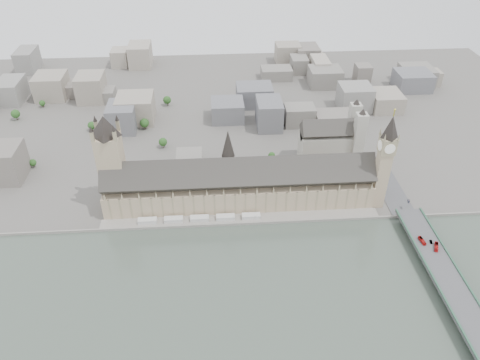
{
  "coord_description": "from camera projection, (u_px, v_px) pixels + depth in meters",
  "views": [
    {
      "loc": [
        -25.04,
        -356.33,
        293.69
      ],
      "look_at": [
        0.67,
        15.01,
        31.88
      ],
      "focal_mm": 35.0,
      "sensor_mm": 36.0,
      "label": 1
    }
  ],
  "objects": [
    {
      "name": "elizabeth_tower",
      "position": [
        385.0,
        156.0,
        442.04
      ],
      "size": [
        17.0,
        17.0,
        107.5
      ],
      "color": "tan",
      "rests_on": "ground"
    },
    {
      "name": "embankment_wall",
      "position": [
        241.0,
        224.0,
        448.04
      ],
      "size": [
        600.0,
        1.5,
        3.0
      ],
      "primitive_type": "cube",
      "color": "gray",
      "rests_on": "ground"
    },
    {
      "name": "park_trees",
      "position": [
        227.0,
        175.0,
        505.22
      ],
      "size": [
        110.0,
        30.0,
        15.0
      ],
      "primitive_type": null,
      "color": "#1B4819",
      "rests_on": "ground"
    },
    {
      "name": "ground",
      "position": [
        240.0,
        215.0,
        461.14
      ],
      "size": [
        900.0,
        900.0,
        0.0
      ],
      "primitive_type": "plane",
      "color": "#595651",
      "rests_on": "ground"
    },
    {
      "name": "car_approach",
      "position": [
        409.0,
        201.0,
        461.47
      ],
      "size": [
        3.04,
        5.46,
        1.5
      ],
      "primitive_type": "imported",
      "rotation": [
        0.0,
        0.0,
        -0.19
      ],
      "color": "gray",
      "rests_on": "westminster_bridge"
    },
    {
      "name": "westminster_abbey",
      "position": [
        332.0,
        141.0,
        530.49
      ],
      "size": [
        68.0,
        36.0,
        64.0
      ],
      "color": "gray",
      "rests_on": "ground"
    },
    {
      "name": "red_bus_north",
      "position": [
        422.0,
        241.0,
        413.69
      ],
      "size": [
        3.7,
        10.89,
        2.97
      ],
      "primitive_type": "imported",
      "rotation": [
        0.0,
        0.0,
        0.11
      ],
      "color": "red",
      "rests_on": "westminster_bridge"
    },
    {
      "name": "bridge_parapets",
      "position": [
        464.0,
        305.0,
        356.35
      ],
      "size": [
        25.0,
        235.0,
        1.15
      ],
      "primitive_type": null,
      "color": "#325B44",
      "rests_on": "westminster_bridge"
    },
    {
      "name": "victoria_tower",
      "position": [
        110.0,
        158.0,
        443.7
      ],
      "size": [
        30.0,
        30.0,
        100.0
      ],
      "color": "tan",
      "rests_on": "ground"
    },
    {
      "name": "central_tower",
      "position": [
        228.0,
        152.0,
        448.47
      ],
      "size": [
        13.0,
        13.0,
        48.0
      ],
      "color": "#83795A",
      "rests_on": "ground"
    },
    {
      "name": "river_terrace",
      "position": [
        241.0,
        219.0,
        454.44
      ],
      "size": [
        270.0,
        15.0,
        2.0
      ],
      "primitive_type": "cube",
      "color": "gray",
      "rests_on": "ground"
    },
    {
      "name": "red_bus_south",
      "position": [
        436.0,
        247.0,
        407.14
      ],
      "size": [
        7.08,
        11.88,
        3.27
      ],
      "primitive_type": "imported",
      "rotation": [
        0.0,
        0.0,
        -0.4
      ],
      "color": "red",
      "rests_on": "westminster_bridge"
    },
    {
      "name": "terrace_tents",
      "position": [
        200.0,
        218.0,
        450.87
      ],
      "size": [
        118.0,
        7.0,
        4.0
      ],
      "color": "silver",
      "rests_on": "river_terrace"
    },
    {
      "name": "palace_of_westminster",
      "position": [
        239.0,
        185.0,
        464.15
      ],
      "size": [
        265.0,
        40.73,
        55.44
      ],
      "color": "tan",
      "rests_on": "ground"
    },
    {
      "name": "city_skyline_inland",
      "position": [
        228.0,
        93.0,
        650.12
      ],
      "size": [
        720.0,
        360.0,
        38.0
      ],
      "primitive_type": null,
      "color": "gray",
      "rests_on": "ground"
    },
    {
      "name": "westminster_bridge",
      "position": [
        438.0,
        268.0,
        395.94
      ],
      "size": [
        25.0,
        325.0,
        10.25
      ],
      "primitive_type": "cube",
      "color": "#474749",
      "rests_on": "ground"
    },
    {
      "name": "car_silver",
      "position": [
        431.0,
        242.0,
        413.58
      ],
      "size": [
        2.29,
        4.85,
        1.53
      ],
      "primitive_type": "imported",
      "rotation": [
        0.0,
        0.0,
        -0.15
      ],
      "color": "gray",
      "rests_on": "westminster_bridge"
    }
  ]
}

